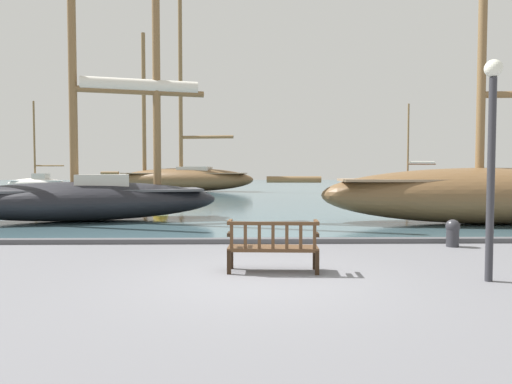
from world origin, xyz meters
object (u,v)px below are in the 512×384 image
Objects in this scene: sailboat_far_port at (37,182)px; sailboat_outer_starboard at (494,187)px; lamp_post at (492,145)px; park_bench at (273,246)px; sailboat_far_starboard at (487,192)px; sailboat_mid_starboard at (184,176)px; channel_buoy at (160,200)px; sailboat_centre_channel at (409,181)px; sailboat_distant_harbor at (84,188)px; mooring_bollard at (453,232)px.

sailboat_far_port reaches higher than sailboat_outer_starboard.
park_bench is at bearing 168.02° from lamp_post.
sailboat_far_starboard reaches higher than sailboat_outer_starboard.
park_bench is 31.72m from sailboat_mid_starboard.
sailboat_outer_starboard is (17.84, 25.31, 0.19)m from park_bench.
sailboat_mid_starboard is 11.46× the size of channel_buoy.
sailboat_outer_starboard is 1.79× the size of lamp_post.
sailboat_mid_starboard is at bearing 166.17° from sailboat_outer_starboard.
sailboat_centre_channel is (36.23, 2.04, 0.10)m from sailboat_far_port.
channel_buoy is (-20.34, -24.34, -0.41)m from sailboat_centre_channel.
sailboat_far_starboard reaches higher than lamp_post.
channel_buoy is (-22.33, -12.15, -0.22)m from sailboat_outer_starboard.
sailboat_far_port is 0.62× the size of sailboat_distant_harbor.
sailboat_far_port is 27.38m from channel_buoy.
sailboat_far_starboard is 5.11m from mooring_bollard.
park_bench is 0.19× the size of sailboat_centre_channel.
channel_buoy is (-4.49, 13.16, -0.03)m from park_bench.
lamp_post is (9.62, -8.61, 1.01)m from sailboat_distant_harbor.
sailboat_far_starboard is 0.84× the size of sailboat_mid_starboard.
sailboat_centre_channel is 1.33× the size of sailboat_outer_starboard.
mooring_bollard is (4.43, 2.65, -0.11)m from park_bench.
lamp_post is (-12.37, -38.24, 1.36)m from sailboat_centre_channel.
mooring_bollard is 0.46× the size of channel_buoy.
sailboat_distant_harbor is at bearing -62.70° from sailboat_far_port.
sailboat_mid_starboard is (-21.73, -6.35, 0.53)m from sailboat_centre_channel.
mooring_bollard is at bearing -49.67° from channel_buoy.
sailboat_far_starboard is at bearing -119.30° from sailboat_outer_starboard.
sailboat_far_starboard is at bearing 42.26° from park_bench.
sailboat_distant_harbor is at bearing -126.57° from sailboat_centre_channel.
sailboat_mid_starboard is 30.32m from mooring_bollard.
sailboat_outer_starboard is at bearing -14.87° from sailboat_far_port.
mooring_bollard is at bearing -120.61° from sailboat_outer_starboard.
sailboat_centre_channel is 0.62× the size of sailboat_far_starboard.
mooring_bollard is at bearing -26.27° from sailboat_distant_harbor.
sailboat_mid_starboard is (-13.29, 24.42, 0.25)m from sailboat_far_starboard.
sailboat_far_port is 15.14m from sailboat_mid_starboard.
sailboat_far_port reaches higher than park_bench.
channel_buoy is (1.39, -17.99, -0.94)m from sailboat_mid_starboard.
sailboat_far_starboard reaches higher than mooring_bollard.
lamp_post is at bearing -11.98° from park_bench.
sailboat_far_port reaches higher than mooring_bollard.
channel_buoy is at bearing 130.33° from mooring_bollard.
channel_buoy is at bearing 151.62° from sailboat_far_starboard.
channel_buoy is at bearing 72.73° from sailboat_distant_harbor.
sailboat_distant_harbor reaches higher than lamp_post.
sailboat_distant_harbor reaches higher than sailboat_far_port.
sailboat_far_starboard is at bearing 53.83° from mooring_bollard.
sailboat_outer_starboard is at bearing 36.04° from sailboat_distant_harbor.
sailboat_centre_channel reaches higher than mooring_bollard.
park_bench is 40.90m from sailboat_far_port.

